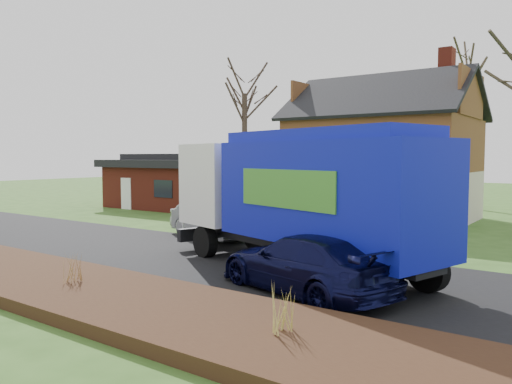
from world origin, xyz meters
The scene contains 12 objects.
ground centered at (0.00, 0.00, 0.00)m, with size 120.00×120.00×0.00m, color #2F521B.
road centered at (0.00, 0.00, 0.01)m, with size 80.00×7.00×0.02m, color black.
mulch_verge centered at (0.00, -5.30, 0.15)m, with size 80.00×3.50×0.30m, color black.
main_house centered at (1.49, 13.91, 4.03)m, with size 12.95×8.95×9.26m.
ranch_house centered at (-12.00, 13.00, 1.81)m, with size 9.80×8.20×3.70m.
garbage_truck centered at (4.64, 0.18, 2.46)m, with size 10.30×5.52×4.27m.
silver_sedan centered at (-1.67, 3.48, 0.78)m, with size 1.65×4.74×1.56m, color #97999E.
navy_wagon centered at (5.99, -1.80, 0.77)m, with size 2.16×5.32×1.54m, color black.
tree_front_west centered at (-3.63, 8.55, 7.83)m, with size 3.20×3.20×9.51m.
tree_back centered at (4.19, 23.32, 10.61)m, with size 4.02×4.02×12.73m.
grass_clump_mid centered at (1.21, -5.36, 0.74)m, with size 0.31×0.26×0.87m.
grass_clump_east centered at (7.50, -5.25, 0.75)m, with size 0.36×0.30×0.90m.
Camera 1 is at (12.25, -12.84, 3.51)m, focal length 35.00 mm.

